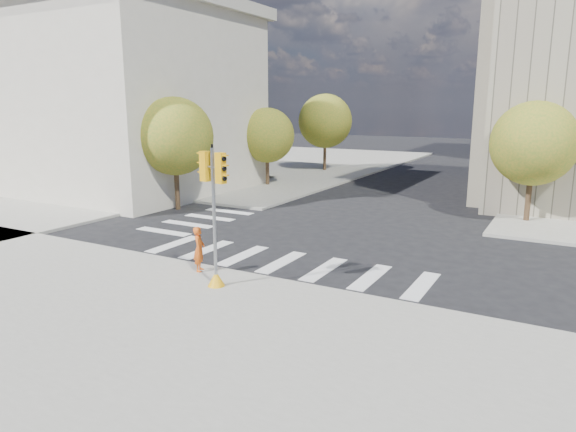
# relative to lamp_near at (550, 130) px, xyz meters

# --- Properties ---
(ground) EXTENTS (160.00, 160.00, 0.00)m
(ground) POSITION_rel_lamp_near_xyz_m (-8.00, -14.00, -4.58)
(ground) COLOR black
(ground) RESTS_ON ground
(sidewalk_near) EXTENTS (30.00, 14.00, 0.15)m
(sidewalk_near) POSITION_rel_lamp_near_xyz_m (-8.00, -25.00, -4.50)
(sidewalk_near) COLOR gray
(sidewalk_near) RESTS_ON ground
(sidewalk_far_left) EXTENTS (28.00, 40.00, 0.15)m
(sidewalk_far_left) POSITION_rel_lamp_near_xyz_m (-28.00, 12.00, -4.50)
(sidewalk_far_left) COLOR gray
(sidewalk_far_left) RESTS_ON ground
(classical_building) EXTENTS (19.00, 15.00, 12.70)m
(classical_building) POSITION_rel_lamp_near_xyz_m (-28.00, -6.00, 1.86)
(classical_building) COLOR beige
(classical_building) RESTS_ON ground
(tree_lw_near) EXTENTS (4.40, 4.40, 6.41)m
(tree_lw_near) POSITION_rel_lamp_near_xyz_m (-18.50, -10.00, -0.38)
(tree_lw_near) COLOR #382616
(tree_lw_near) RESTS_ON ground
(tree_lw_mid) EXTENTS (4.00, 4.00, 5.77)m
(tree_lw_mid) POSITION_rel_lamp_near_xyz_m (-18.50, 0.00, -0.82)
(tree_lw_mid) COLOR #382616
(tree_lw_mid) RESTS_ON ground
(tree_lw_far) EXTENTS (4.80, 4.80, 6.95)m
(tree_lw_far) POSITION_rel_lamp_near_xyz_m (-18.50, 10.00, -0.04)
(tree_lw_far) COLOR #382616
(tree_lw_far) RESTS_ON ground
(tree_re_near) EXTENTS (4.20, 4.20, 6.16)m
(tree_re_near) POSITION_rel_lamp_near_xyz_m (-0.50, -4.00, -0.53)
(tree_re_near) COLOR #382616
(tree_re_near) RESTS_ON ground
(tree_re_mid) EXTENTS (4.60, 4.60, 6.66)m
(tree_re_mid) POSITION_rel_lamp_near_xyz_m (-0.50, 8.00, -0.23)
(tree_re_mid) COLOR #382616
(tree_re_mid) RESTS_ON ground
(tree_re_far) EXTENTS (4.00, 4.00, 5.88)m
(tree_re_far) POSITION_rel_lamp_near_xyz_m (-0.50, 20.00, -0.71)
(tree_re_far) COLOR #382616
(tree_re_far) RESTS_ON ground
(lamp_near) EXTENTS (0.35, 0.18, 8.11)m
(lamp_near) POSITION_rel_lamp_near_xyz_m (0.00, 0.00, 0.00)
(lamp_near) COLOR black
(lamp_near) RESTS_ON sidewalk_far_right
(lamp_far) EXTENTS (0.35, 0.18, 8.11)m
(lamp_far) POSITION_rel_lamp_near_xyz_m (0.00, 14.00, 0.00)
(lamp_far) COLOR black
(lamp_far) RESTS_ON sidewalk_far_right
(traffic_signal) EXTENTS (1.08, 0.56, 4.60)m
(traffic_signal) POSITION_rel_lamp_near_xyz_m (-8.46, -19.67, -2.48)
(traffic_signal) COLOR orange
(traffic_signal) RESTS_ON sidewalk_near
(photographer) EXTENTS (0.60, 0.69, 1.60)m
(photographer) POSITION_rel_lamp_near_xyz_m (-9.92, -18.70, -3.63)
(photographer) COLOR #DF5815
(photographer) RESTS_ON sidewalk_near
(planter_wall) EXTENTS (6.01, 0.78, 0.50)m
(planter_wall) POSITION_rel_lamp_near_xyz_m (-23.00, -12.23, -4.18)
(planter_wall) COLOR white
(planter_wall) RESTS_ON sidewalk_left_near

